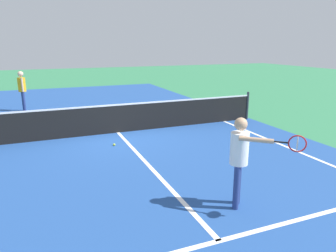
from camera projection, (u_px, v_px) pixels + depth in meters
name	position (u px, v px, depth m)	size (l,w,h in m)	color
ground_plane	(118.00, 133.00, 10.40)	(60.00, 60.00, 0.00)	#337F51
court_surface_inbounds	(118.00, 133.00, 10.40)	(10.62, 24.40, 0.00)	#234C93
line_service_near	(219.00, 241.00, 4.67)	(8.22, 0.10, 0.01)	white
line_center_service	(149.00, 166.00, 7.54)	(0.10, 6.40, 0.01)	white
net	(117.00, 118.00, 10.28)	(10.36, 0.09, 1.07)	#33383D
player_near	(241.00, 153.00, 5.43)	(0.84, 0.99, 1.65)	navy
player_far	(22.00, 87.00, 13.51)	(0.32, 0.41, 1.73)	navy
tennis_ball_near_net	(114.00, 145.00, 9.05)	(0.07, 0.07, 0.07)	#CCE033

